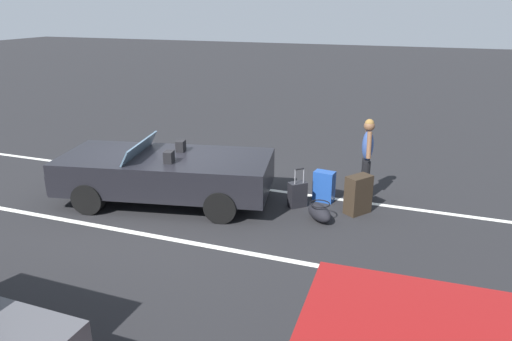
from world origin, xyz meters
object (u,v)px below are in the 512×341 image
object	(u,v)px
duffel_bag	(319,212)
convertible_car	(156,173)
suitcase_large_black	(358,195)
suitcase_medium_bright	(324,186)
suitcase_small_carryon	(297,194)
traveler_person	(367,155)

from	to	relation	value
duffel_bag	convertible_car	bearing A→B (deg)	3.00
suitcase_large_black	suitcase_medium_bright	xyz separation A→B (m)	(0.72, -0.36, -0.06)
suitcase_large_black	suitcase_small_carryon	distance (m)	1.16
convertible_car	suitcase_medium_bright	size ratio (longest dim) A/B	7.10
traveler_person	suitcase_small_carryon	bearing A→B (deg)	23.96
suitcase_large_black	duffel_bag	xyz separation A→B (m)	(0.60, 0.58, -0.21)
suitcase_large_black	duffel_bag	bearing A→B (deg)	79.73
suitcase_large_black	suitcase_small_carryon	xyz separation A→B (m)	(1.15, 0.10, -0.11)
duffel_bag	suitcase_small_carryon	bearing A→B (deg)	-41.06
suitcase_large_black	traveler_person	distance (m)	0.96
suitcase_small_carryon	duffel_bag	distance (m)	0.73
convertible_car	traveler_person	size ratio (longest dim) A/B	2.66
suitcase_large_black	duffel_bag	size ratio (longest dim) A/B	1.10
suitcase_large_black	traveler_person	bearing A→B (deg)	-56.10
suitcase_small_carryon	duffel_bag	bearing A→B (deg)	-174.60
suitcase_medium_bright	suitcase_small_carryon	bearing A→B (deg)	-34.86
convertible_car	suitcase_medium_bright	world-z (taller)	convertible_car
convertible_car	suitcase_large_black	distance (m)	3.95
suitcase_small_carryon	traveler_person	world-z (taller)	traveler_person
convertible_car	duffel_bag	distance (m)	3.31
duffel_bag	suitcase_medium_bright	bearing A→B (deg)	-82.28
convertible_car	suitcase_large_black	xyz separation A→B (m)	(-3.87, -0.75, -0.22)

